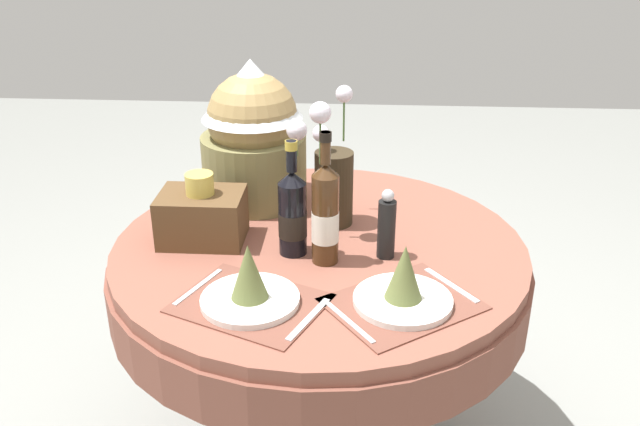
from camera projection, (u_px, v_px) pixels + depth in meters
The scene contains 9 objects.
dining_table at pixel (319, 280), 1.98m from camera, with size 1.19×1.19×0.73m.
place_setting_left at pixel (250, 287), 1.62m from camera, with size 0.42×0.38×0.16m.
place_setting_right at pixel (404, 288), 1.62m from camera, with size 0.43×0.41×0.16m.
flower_vase at pixel (331, 176), 1.99m from camera, with size 0.19×0.25×0.40m.
wine_bottle_left at pixel (325, 214), 1.78m from camera, with size 0.07×0.07×0.36m.
wine_bottle_right at pixel (292, 212), 1.83m from camera, with size 0.08×0.08×0.32m.
pepper_mill at pixel (387, 226), 1.82m from camera, with size 0.05×0.05×0.20m.
gift_tub_back_left at pixel (253, 129), 2.11m from camera, with size 0.33×0.33×0.46m.
woven_basket_side_left at pixel (202, 214), 1.92m from camera, with size 0.24×0.18×0.20m.
Camera 1 is at (0.11, -1.71, 1.63)m, focal length 38.21 mm.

